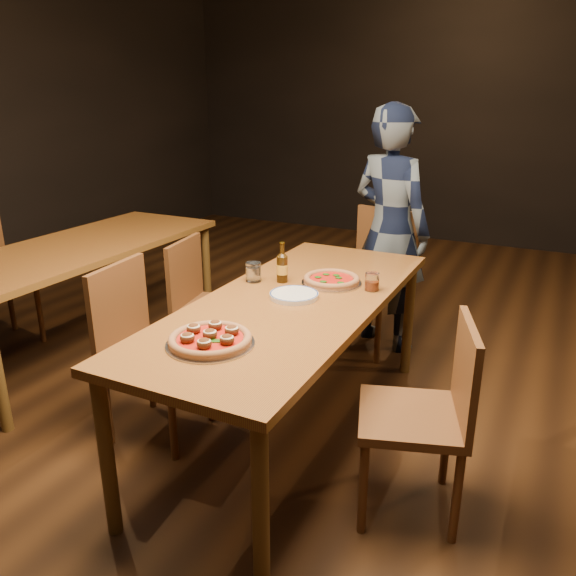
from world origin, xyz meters
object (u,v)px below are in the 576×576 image
at_px(chair_main_sw, 215,307).
at_px(plate_stack, 294,295).
at_px(chair_main_e, 411,415).
at_px(amber_glass, 372,282).
at_px(pizza_margherita, 332,280).
at_px(table_left, 80,255).
at_px(pizza_meatball, 210,339).
at_px(water_glass, 253,272).
at_px(chair_main_nw, 157,350).
at_px(table_main, 293,313).
at_px(diner, 390,230).
at_px(chair_end, 369,279).
at_px(beer_bottle, 282,268).

height_order(chair_main_sw, plate_stack, chair_main_sw).
height_order(chair_main_e, amber_glass, chair_main_e).
bearing_deg(pizza_margherita, table_left, 179.89).
distance_m(table_left, amber_glass, 2.00).
bearing_deg(pizza_meatball, water_glass, 107.43).
bearing_deg(chair_main_sw, pizza_meatball, -155.92).
distance_m(chair_main_e, plate_stack, 0.80).
relative_size(chair_main_nw, amber_glass, 10.52).
height_order(table_main, diner, diner).
xyz_separation_m(table_left, water_glass, (1.40, -0.15, 0.12)).
distance_m(table_main, chair_end, 1.23).
relative_size(chair_main_e, plate_stack, 3.79).
xyz_separation_m(table_main, plate_stack, (-0.00, 0.02, 0.08)).
height_order(plate_stack, diner, diner).
distance_m(chair_end, plate_stack, 1.22).
height_order(pizza_meatball, amber_glass, amber_glass).
relative_size(table_main, diner, 1.22).
distance_m(pizza_margherita, beer_bottle, 0.26).
bearing_deg(plate_stack, diner, 86.38).
relative_size(pizza_margherita, water_glass, 3.08).
distance_m(chair_main_e, beer_bottle, 1.03).
bearing_deg(pizza_margherita, diner, 89.92).
height_order(chair_main_e, pizza_meatball, chair_main_e).
bearing_deg(chair_main_nw, amber_glass, -64.07).
xyz_separation_m(pizza_margherita, beer_bottle, (-0.24, -0.09, 0.05)).
xyz_separation_m(chair_end, plate_stack, (0.01, -1.19, 0.27)).
bearing_deg(pizza_margherita, plate_stack, -106.25).
height_order(chair_end, water_glass, chair_end).
bearing_deg(table_left, table_main, -10.01).
distance_m(chair_main_e, pizza_meatball, 0.87).
height_order(table_left, amber_glass, amber_glass).
distance_m(pizza_meatball, amber_glass, 0.97).
distance_m(plate_stack, diner, 1.31).
height_order(beer_bottle, amber_glass, beer_bottle).
height_order(chair_end, pizza_margherita, chair_end).
bearing_deg(water_glass, chair_main_nw, -126.86).
height_order(table_left, diner, diner).
distance_m(pizza_meatball, plate_stack, 0.63).
relative_size(chair_main_sw, chair_main_e, 0.99).
bearing_deg(chair_main_e, table_left, -121.52).
height_order(table_main, amber_glass, amber_glass).
relative_size(table_left, diner, 1.22).
relative_size(pizza_meatball, water_glass, 3.46).
distance_m(chair_main_e, pizza_margherita, 0.88).
relative_size(table_left, amber_glass, 22.49).
relative_size(pizza_margherita, diner, 0.19).
xyz_separation_m(chair_main_sw, pizza_margherita, (0.80, -0.11, 0.32)).
bearing_deg(amber_glass, chair_main_nw, -148.44).
distance_m(chair_end, amber_glass, 1.02).
relative_size(chair_end, diner, 0.60).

